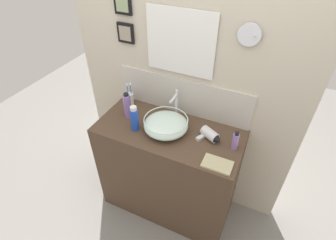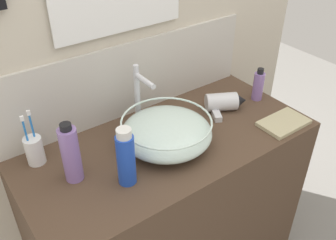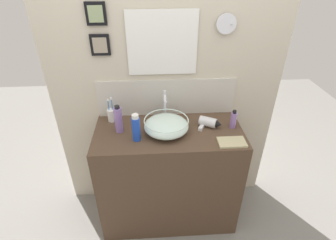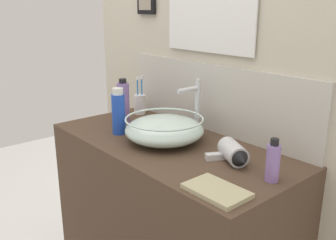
# 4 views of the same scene
# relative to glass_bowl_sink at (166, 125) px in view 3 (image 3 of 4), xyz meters

# --- Properties ---
(ground_plane) EXTENTS (6.00, 6.00, 0.00)m
(ground_plane) POSITION_rel_glass_bowl_sink_xyz_m (0.02, 0.01, -1.00)
(ground_plane) COLOR gray
(vanity_counter) EXTENTS (1.14, 0.53, 0.94)m
(vanity_counter) POSITION_rel_glass_bowl_sink_xyz_m (0.02, 0.01, -0.53)
(vanity_counter) COLOR #4C3828
(vanity_counter) RESTS_ON ground
(back_panel) EXTENTS (1.87, 0.10, 2.51)m
(back_panel) POSITION_rel_glass_bowl_sink_xyz_m (0.02, 0.30, 0.26)
(back_panel) COLOR beige
(back_panel) RESTS_ON ground
(glass_bowl_sink) EXTENTS (0.34, 0.34, 0.11)m
(glass_bowl_sink) POSITION_rel_glass_bowl_sink_xyz_m (0.00, 0.00, 0.00)
(glass_bowl_sink) COLOR silver
(glass_bowl_sink) RESTS_ON vanity_counter
(faucet) EXTENTS (0.02, 0.13, 0.25)m
(faucet) POSITION_rel_glass_bowl_sink_xyz_m (0.00, 0.18, 0.09)
(faucet) COLOR silver
(faucet) RESTS_ON vanity_counter
(hair_drier) EXTENTS (0.20, 0.14, 0.08)m
(hair_drier) POSITION_rel_glass_bowl_sink_xyz_m (0.34, 0.05, -0.02)
(hair_drier) COLOR silver
(hair_drier) RESTS_ON vanity_counter
(toothbrush_cup) EXTENTS (0.06, 0.06, 0.21)m
(toothbrush_cup) POSITION_rel_glass_bowl_sink_xyz_m (-0.43, 0.19, -0.00)
(toothbrush_cup) COLOR white
(toothbrush_cup) RESTS_ON vanity_counter
(shampoo_bottle) EXTENTS (0.05, 0.05, 0.15)m
(shampoo_bottle) POSITION_rel_glass_bowl_sink_xyz_m (0.52, 0.03, 0.01)
(shampoo_bottle) COLOR #8C6BB2
(shampoo_bottle) RESTS_ON vanity_counter
(lotion_bottle) EXTENTS (0.06, 0.06, 0.22)m
(lotion_bottle) POSITION_rel_glass_bowl_sink_xyz_m (-0.36, 0.03, 0.05)
(lotion_bottle) COLOR #8C6BB2
(lotion_bottle) RESTS_ON vanity_counter
(spray_bottle) EXTENTS (0.06, 0.06, 0.21)m
(spray_bottle) POSITION_rel_glass_bowl_sink_xyz_m (-0.22, -0.09, 0.04)
(spray_bottle) COLOR blue
(spray_bottle) RESTS_ON vanity_counter
(hand_towel) EXTENTS (0.20, 0.13, 0.02)m
(hand_towel) POSITION_rel_glass_bowl_sink_xyz_m (0.46, -0.17, -0.05)
(hand_towel) COLOR tan
(hand_towel) RESTS_ON vanity_counter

